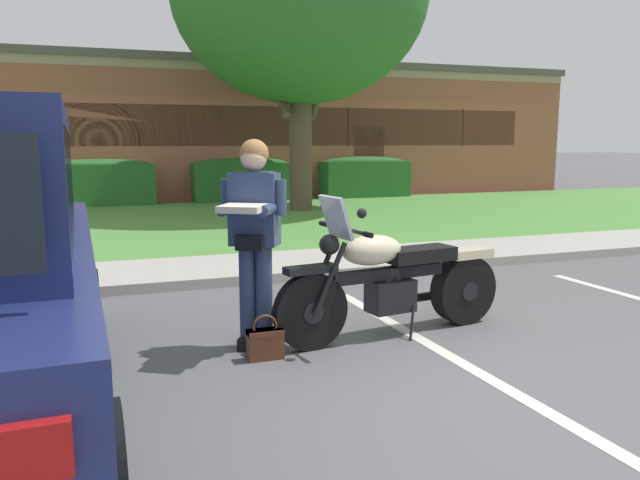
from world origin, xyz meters
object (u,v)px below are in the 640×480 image
at_px(motorcycle, 400,280).
at_px(hedge_center_left, 100,182).
at_px(brick_building, 186,132).
at_px(rider_person, 254,227).
at_px(hedge_center_right, 242,179).
at_px(hedge_right, 364,176).
at_px(handbag, 265,341).

height_order(motorcycle, hedge_center_left, motorcycle).
bearing_deg(motorcycle, brick_building, 88.10).
xyz_separation_m(rider_person, brick_building, (1.90, 18.31, 1.01)).
relative_size(rider_person, hedge_center_right, 0.64).
bearing_deg(rider_person, motorcycle, -2.06).
bearing_deg(hedge_right, handbag, -116.84).
bearing_deg(hedge_center_right, brick_building, 95.71).
distance_m(motorcycle, hedge_center_right, 12.10).
relative_size(rider_person, handbag, 4.74).
height_order(hedge_center_right, hedge_right, same).
distance_m(rider_person, brick_building, 18.43).
relative_size(motorcycle, rider_person, 1.31).
bearing_deg(handbag, hedge_right, 63.16).
height_order(motorcycle, hedge_right, motorcycle).
xyz_separation_m(rider_person, hedge_center_right, (2.53, 11.99, -0.36)).
bearing_deg(motorcycle, handbag, -169.77).
distance_m(handbag, brick_building, 18.77).
height_order(hedge_right, brick_building, brick_building).
bearing_deg(hedge_center_left, motorcycle, -78.51).
height_order(rider_person, hedge_center_right, rider_person).
relative_size(hedge_center_right, hedge_right, 1.03).
relative_size(motorcycle, hedge_center_left, 0.83).
xyz_separation_m(hedge_center_left, hedge_right, (7.37, 0.00, -0.00)).
bearing_deg(hedge_center_right, hedge_center_left, 180.00).
distance_m(handbag, hedge_center_right, 12.53).
xyz_separation_m(motorcycle, hedge_center_right, (1.24, 12.04, 0.16)).
bearing_deg(hedge_right, brick_building, 124.36).
xyz_separation_m(handbag, hedge_center_right, (2.52, 12.27, 0.51)).
bearing_deg(motorcycle, hedge_center_left, 101.49).
bearing_deg(brick_building, rider_person, -95.91).
height_order(handbag, hedge_center_right, hedge_center_right).
relative_size(handbag, hedge_center_right, 0.13).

